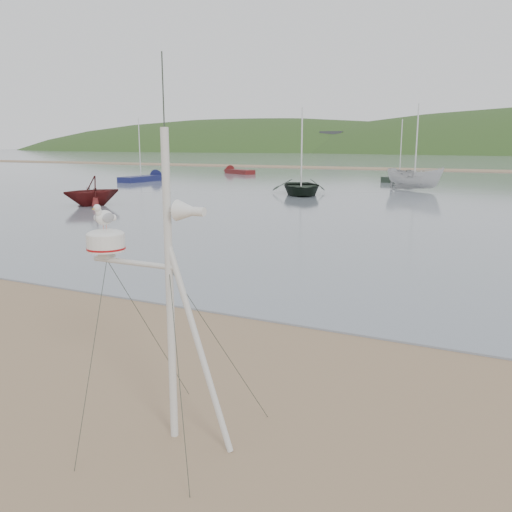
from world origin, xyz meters
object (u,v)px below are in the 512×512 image
at_px(boat_red, 91,177).
at_px(sailboat_dark_mid, 406,178).
at_px(boat_dark, 302,156).
at_px(sailboat_blue_near, 152,178).
at_px(dinghy_red_far, 233,171).
at_px(mast_rig, 166,353).
at_px(boat_white, 416,160).

relative_size(boat_red, sailboat_dark_mid, 0.51).
relative_size(boat_dark, sailboat_blue_near, 0.83).
xyz_separation_m(boat_red, dinghy_red_far, (-9.19, 33.19, -1.34)).
bearing_deg(mast_rig, boat_dark, 108.92).
distance_m(mast_rig, boat_red, 25.89).
xyz_separation_m(boat_white, sailboat_blue_near, (-24.39, 0.06, -2.01)).
distance_m(boat_red, boat_white, 23.53).
relative_size(boat_red, dinghy_red_far, 0.56).
relative_size(boat_red, boat_white, 0.70).
height_order(boat_white, sailboat_dark_mid, sailboat_dark_mid).
height_order(mast_rig, boat_red, mast_rig).
bearing_deg(boat_red, sailboat_blue_near, 144.25).
bearing_deg(boat_red, boat_dark, 81.04).
bearing_deg(dinghy_red_far, sailboat_dark_mid, -10.52).
bearing_deg(dinghy_red_far, mast_rig, -61.92).
relative_size(boat_white, dinghy_red_far, 0.81).
height_order(mast_rig, boat_white, boat_white).
distance_m(mast_rig, dinghy_red_far, 58.38).
xyz_separation_m(mast_rig, boat_red, (-18.29, 18.31, 0.55)).
relative_size(boat_white, sailboat_dark_mid, 0.73).
bearing_deg(boat_red, sailboat_dark_mid, 94.39).
bearing_deg(boat_white, sailboat_blue_near, 106.10).
relative_size(mast_rig, boat_white, 0.98).
bearing_deg(boat_dark, mast_rig, -98.33).
distance_m(boat_dark, boat_white, 9.50).
height_order(mast_rig, boat_dark, boat_dark).
height_order(mast_rig, sailboat_blue_near, sailboat_blue_near).
distance_m(boat_dark, dinghy_red_far, 27.79).
distance_m(dinghy_red_far, sailboat_dark_mid, 21.15).
relative_size(boat_dark, boat_white, 1.16).
relative_size(mast_rig, boat_dark, 0.85).
bearing_deg(sailboat_dark_mid, boat_dark, -101.28).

